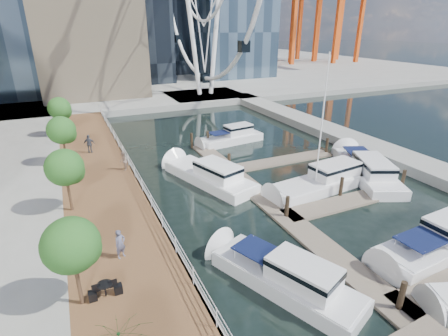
% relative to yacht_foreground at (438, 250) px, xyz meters
% --- Properties ---
extents(ground, '(520.00, 520.00, 0.00)m').
position_rel_yacht_foreground_xyz_m(ground, '(-9.61, -0.59, 0.00)').
color(ground, black).
rests_on(ground, ground).
extents(boardwalk, '(6.00, 60.00, 1.00)m').
position_rel_yacht_foreground_xyz_m(boardwalk, '(-18.61, 14.41, 0.50)').
color(boardwalk, brown).
rests_on(boardwalk, ground).
extents(seawall, '(0.25, 60.00, 1.00)m').
position_rel_yacht_foreground_xyz_m(seawall, '(-15.61, 14.41, 0.50)').
color(seawall, '#595954').
rests_on(seawall, ground).
extents(land_far, '(200.00, 114.00, 1.00)m').
position_rel_yacht_foreground_xyz_m(land_far, '(-9.61, 101.41, 0.50)').
color(land_far, gray).
rests_on(land_far, ground).
extents(breakwater, '(4.00, 60.00, 1.00)m').
position_rel_yacht_foreground_xyz_m(breakwater, '(10.39, 19.41, 0.50)').
color(breakwater, gray).
rests_on(breakwater, ground).
extents(pier, '(14.00, 12.00, 1.00)m').
position_rel_yacht_foreground_xyz_m(pier, '(4.39, 51.41, 0.50)').
color(pier, gray).
rests_on(pier, ground).
extents(railing, '(0.10, 60.00, 1.05)m').
position_rel_yacht_foreground_xyz_m(railing, '(-15.71, 14.41, 1.52)').
color(railing, white).
rests_on(railing, boardwalk).
extents(floating_docks, '(16.00, 34.00, 2.60)m').
position_rel_yacht_foreground_xyz_m(floating_docks, '(-1.64, 9.39, 0.49)').
color(floating_docks, '#6D6051').
rests_on(floating_docks, ground).
extents(port_cranes, '(40.00, 52.00, 38.00)m').
position_rel_yacht_foreground_xyz_m(port_cranes, '(58.06, 95.08, 20.00)').
color(port_cranes, '#D84C14').
rests_on(port_cranes, ground).
extents(street_trees, '(2.60, 42.60, 4.60)m').
position_rel_yacht_foreground_xyz_m(street_trees, '(-21.01, 13.41, 4.29)').
color(street_trees, '#3F2B1C').
rests_on(street_trees, ground).
extents(yacht_foreground, '(10.73, 3.52, 2.15)m').
position_rel_yacht_foreground_xyz_m(yacht_foreground, '(0.00, 0.00, 0.00)').
color(yacht_foreground, silver).
rests_on(yacht_foreground, ground).
extents(pedestrian_near, '(0.77, 0.67, 1.77)m').
position_rel_yacht_foreground_xyz_m(pedestrian_near, '(-18.68, 6.28, 1.88)').
color(pedestrian_near, '#53556F').
rests_on(pedestrian_near, boardwalk).
extents(pedestrian_mid, '(0.79, 0.94, 1.72)m').
position_rel_yacht_foreground_xyz_m(pedestrian_mid, '(-16.30, 19.45, 1.86)').
color(pedestrian_mid, '#8B7160').
rests_on(pedestrian_mid, boardwalk).
extents(pedestrian_far, '(1.23, 0.83, 1.94)m').
position_rel_yacht_foreground_xyz_m(pedestrian_far, '(-18.68, 25.64, 1.97)').
color(pedestrian_far, '#363943').
rests_on(pedestrian_far, boardwalk).
extents(moored_yachts, '(22.63, 34.95, 11.50)m').
position_rel_yacht_foreground_xyz_m(moored_yachts, '(-1.95, 10.10, 0.00)').
color(moored_yachts, silver).
rests_on(moored_yachts, ground).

